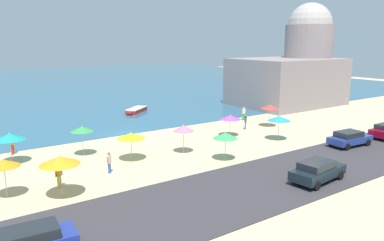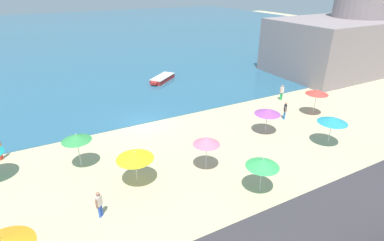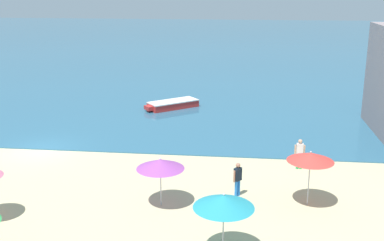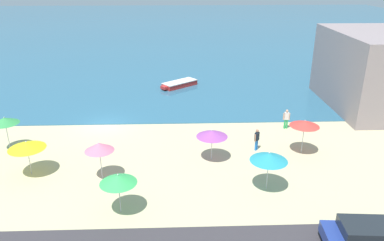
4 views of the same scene
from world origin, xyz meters
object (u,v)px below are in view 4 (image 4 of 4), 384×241
object	(u,v)px
skiff_nearshore	(179,84)
beach_umbrella_5	(118,179)
parked_car_1	(369,236)
beach_umbrella_8	(27,145)
beach_umbrella_1	(305,123)
beach_umbrella_9	(269,157)
beach_umbrella_4	(5,121)
bather_4	(286,118)
beach_umbrella_11	(212,134)
beach_umbrella_3	(99,147)
bather_2	(257,138)

from	to	relation	value
skiff_nearshore	beach_umbrella_5	bearing A→B (deg)	-98.20
parked_car_1	beach_umbrella_5	bearing A→B (deg)	164.17
beach_umbrella_8	beach_umbrella_1	bearing A→B (deg)	7.15
beach_umbrella_1	beach_umbrella_9	bearing A→B (deg)	-127.63
beach_umbrella_4	parked_car_1	world-z (taller)	beach_umbrella_4
bather_4	skiff_nearshore	xyz separation A→B (m)	(-8.83, 12.12, -0.59)
beach_umbrella_9	beach_umbrella_11	xyz separation A→B (m)	(-3.01, 3.90, -0.19)
beach_umbrella_3	parked_car_1	distance (m)	15.63
beach_umbrella_8	skiff_nearshore	world-z (taller)	beach_umbrella_8
beach_umbrella_3	parked_car_1	xyz separation A→B (m)	(13.84, -7.11, -1.41)
beach_umbrella_1	beach_umbrella_9	xyz separation A→B (m)	(-3.61, -4.68, -0.14)
beach_umbrella_11	beach_umbrella_3	bearing A→B (deg)	-162.71
beach_umbrella_4	beach_umbrella_11	xyz separation A→B (m)	(14.76, -2.07, -0.34)
beach_umbrella_11	beach_umbrella_5	bearing A→B (deg)	-133.09
beach_umbrella_1	beach_umbrella_3	world-z (taller)	beach_umbrella_1
beach_umbrella_5	bather_4	xyz separation A→B (m)	(12.19, 11.14, -1.14)
beach_umbrella_3	bather_4	xyz separation A→B (m)	(13.88, 7.48, -1.28)
beach_umbrella_4	bather_2	size ratio (longest dim) A/B	1.58
beach_umbrella_3	bather_2	world-z (taller)	beach_umbrella_3
beach_umbrella_11	bather_2	bearing A→B (deg)	21.72
beach_umbrella_9	beach_umbrella_5	bearing A→B (deg)	-166.79
beach_umbrella_5	beach_umbrella_1	bearing A→B (deg)	28.82
beach_umbrella_8	bather_2	bearing A→B (deg)	10.75
bather_2	parked_car_1	bearing A→B (deg)	-73.31
beach_umbrella_5	beach_umbrella_4	bearing A→B (deg)	139.23
beach_umbrella_8	bather_2	xyz separation A→B (m)	(15.34, 2.91, -1.15)
beach_umbrella_4	beach_umbrella_8	bearing A→B (deg)	-51.82
beach_umbrella_3	beach_umbrella_8	xyz separation A→B (m)	(-4.71, 0.69, -0.15)
beach_umbrella_3	beach_umbrella_11	world-z (taller)	beach_umbrella_3
beach_umbrella_8	skiff_nearshore	distance (m)	21.35
beach_umbrella_8	beach_umbrella_9	bearing A→B (deg)	-8.94
beach_umbrella_4	bather_2	distance (m)	18.26
beach_umbrella_5	beach_umbrella_11	bearing A→B (deg)	46.91
beach_umbrella_4	bather_4	distance (m)	21.71
parked_car_1	beach_umbrella_11	bearing A→B (deg)	125.36
beach_umbrella_4	skiff_nearshore	size ratio (longest dim) A/B	0.62
beach_umbrella_5	bather_4	size ratio (longest dim) A/B	1.43
beach_umbrella_5	bather_2	bearing A→B (deg)	39.09
beach_umbrella_3	beach_umbrella_8	world-z (taller)	beach_umbrella_3
bather_2	beach_umbrella_3	bearing A→B (deg)	-161.26
beach_umbrella_9	skiff_nearshore	xyz separation A→B (m)	(-5.18, 21.26, -1.83)
beach_umbrella_1	beach_umbrella_4	world-z (taller)	beach_umbrella_4
beach_umbrella_4	bather_2	bearing A→B (deg)	-2.22
beach_umbrella_4	beach_umbrella_11	world-z (taller)	beach_umbrella_4
beach_umbrella_8	bather_4	size ratio (longest dim) A/B	1.41
beach_umbrella_1	parked_car_1	size ratio (longest dim) A/B	0.58
bather_2	skiff_nearshore	distance (m)	16.96
beach_umbrella_8	parked_car_1	bearing A→B (deg)	-22.80
beach_umbrella_5	beach_umbrella_9	distance (m)	8.77
beach_umbrella_8	beach_umbrella_9	xyz separation A→B (m)	(14.93, -2.35, 0.10)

